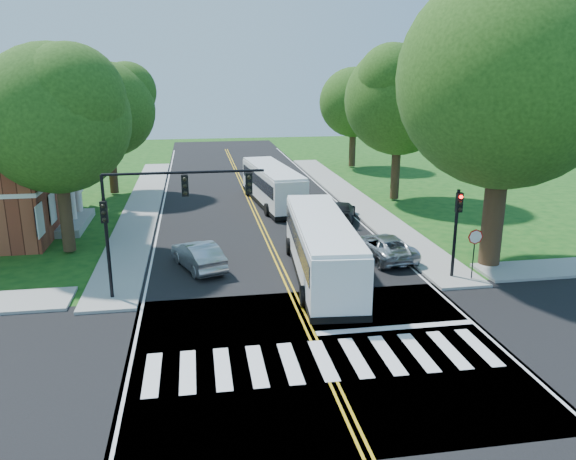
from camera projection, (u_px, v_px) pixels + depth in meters
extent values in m
plane|color=#104312|center=(320.00, 354.00, 20.62)|extent=(140.00, 140.00, 0.00)
cube|color=black|center=(261.00, 226.00, 37.70)|extent=(14.00, 96.00, 0.01)
cube|color=black|center=(320.00, 354.00, 20.62)|extent=(60.00, 12.00, 0.01)
cube|color=gold|center=(255.00, 211.00, 41.49)|extent=(0.36, 70.00, 0.01)
cube|color=silver|center=(161.00, 215.00, 40.41)|extent=(0.12, 70.00, 0.01)
cube|color=silver|center=(344.00, 208.00, 42.58)|extent=(0.12, 70.00, 0.01)
cube|color=silver|center=(323.00, 360.00, 20.14)|extent=(12.60, 3.00, 0.01)
cube|color=silver|center=(396.00, 327.00, 22.69)|extent=(6.60, 0.40, 0.01)
cube|color=gray|center=(143.00, 206.00, 43.00)|extent=(2.60, 40.00, 0.15)
cube|color=gray|center=(352.00, 198.00, 45.65)|extent=(2.60, 40.00, 0.15)
cylinder|color=black|center=(494.00, 208.00, 29.11)|extent=(1.10, 1.10, 6.00)
sphere|color=#39671E|center=(507.00, 79.00, 27.33)|extent=(10.80, 10.80, 10.80)
cylinder|color=black|center=(65.00, 210.00, 31.38)|extent=(0.70, 0.70, 4.80)
sphere|color=#39671E|center=(55.00, 119.00, 30.02)|extent=(8.00, 8.00, 8.00)
cylinder|color=black|center=(113.00, 167.00, 46.70)|extent=(0.70, 0.70, 4.40)
sphere|color=#39671E|center=(108.00, 110.00, 45.42)|extent=(7.60, 7.60, 7.60)
cylinder|color=black|center=(396.00, 168.00, 44.50)|extent=(0.70, 0.70, 5.00)
sphere|color=#39671E|center=(399.00, 100.00, 43.08)|extent=(8.40, 8.40, 8.40)
cylinder|color=black|center=(352.00, 146.00, 59.93)|extent=(0.70, 0.70, 4.40)
sphere|color=#39671E|center=(354.00, 102.00, 58.69)|extent=(7.20, 7.20, 7.20)
cube|color=silver|center=(67.00, 161.00, 36.43)|extent=(1.40, 6.00, 0.45)
cube|color=gray|center=(74.00, 222.00, 37.56)|extent=(1.80, 6.00, 0.50)
cylinder|color=silver|center=(64.00, 203.00, 34.97)|extent=(0.50, 0.50, 4.20)
cylinder|color=silver|center=(71.00, 195.00, 37.05)|extent=(0.50, 0.50, 4.20)
cylinder|color=silver|center=(77.00, 189.00, 39.14)|extent=(0.50, 0.50, 4.20)
cylinder|color=black|center=(108.00, 248.00, 24.82)|extent=(0.16, 0.16, 4.60)
cube|color=black|center=(104.00, 212.00, 24.21)|extent=(0.30, 0.22, 0.95)
sphere|color=black|center=(103.00, 206.00, 24.00)|extent=(0.18, 0.18, 0.18)
cylinder|color=black|center=(184.00, 172.00, 24.48)|extent=(7.00, 0.12, 0.12)
cube|color=black|center=(185.00, 186.00, 24.48)|extent=(0.30, 0.22, 0.95)
cube|color=black|center=(249.00, 183.00, 24.93)|extent=(0.30, 0.22, 0.95)
cylinder|color=black|center=(455.00, 234.00, 27.46)|extent=(0.16, 0.16, 4.40)
cube|color=black|center=(459.00, 202.00, 26.88)|extent=(0.30, 0.22, 0.95)
sphere|color=#FF0A05|center=(461.00, 197.00, 26.66)|extent=(0.18, 0.18, 0.18)
cylinder|color=black|center=(473.00, 257.00, 27.41)|extent=(0.06, 0.06, 2.20)
cylinder|color=#A50A07|center=(475.00, 237.00, 27.09)|extent=(0.76, 0.04, 0.76)
cube|color=white|center=(321.00, 248.00, 27.86)|extent=(3.43, 11.73, 2.69)
cube|color=black|center=(322.00, 239.00, 27.73)|extent=(3.43, 10.93, 0.93)
cube|color=black|center=(308.00, 213.00, 33.36)|extent=(2.40, 0.29, 1.57)
cube|color=orange|center=(308.00, 199.00, 33.12)|extent=(1.67, 0.23, 0.31)
cube|color=black|center=(321.00, 271.00, 28.19)|extent=(3.49, 11.83, 0.29)
cube|color=white|center=(322.00, 221.00, 27.48)|extent=(3.35, 11.38, 0.22)
cylinder|color=black|center=(334.00, 245.00, 31.91)|extent=(0.39, 0.96, 0.94)
cylinder|color=black|center=(289.00, 246.00, 31.71)|extent=(0.39, 0.96, 0.94)
cylinder|color=black|center=(361.00, 294.00, 24.87)|extent=(0.39, 0.96, 0.94)
cylinder|color=black|center=(304.00, 296.00, 24.66)|extent=(0.39, 0.96, 0.94)
cube|color=white|center=(272.00, 186.00, 43.37)|extent=(3.56, 11.43, 2.62)
cube|color=black|center=(272.00, 180.00, 43.24)|extent=(3.55, 10.66, 0.91)
cube|color=black|center=(257.00, 169.00, 48.54)|extent=(2.33, 0.34, 1.52)
cube|color=orange|center=(257.00, 160.00, 48.31)|extent=(1.62, 0.26, 0.30)
cube|color=black|center=(273.00, 200.00, 43.69)|extent=(3.62, 11.54, 0.29)
cube|color=white|center=(272.00, 168.00, 43.00)|extent=(3.48, 11.09, 0.21)
cylinder|color=black|center=(276.00, 188.00, 47.41)|extent=(0.40, 0.94, 0.91)
cylinder|color=black|center=(247.00, 190.00, 46.78)|extent=(0.40, 0.94, 0.91)
cylinder|color=black|center=(300.00, 207.00, 40.78)|extent=(0.40, 0.94, 0.91)
cylinder|color=black|center=(267.00, 210.00, 40.15)|extent=(0.40, 0.94, 0.91)
imported|color=#A2A4A8|center=(198.00, 255.00, 29.31)|extent=(2.96, 4.71, 1.46)
imported|color=#B0B3B7|center=(383.00, 246.00, 30.98)|extent=(2.84, 5.14, 1.36)
imported|color=black|center=(342.00, 211.00, 38.96)|extent=(3.09, 4.75, 1.28)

